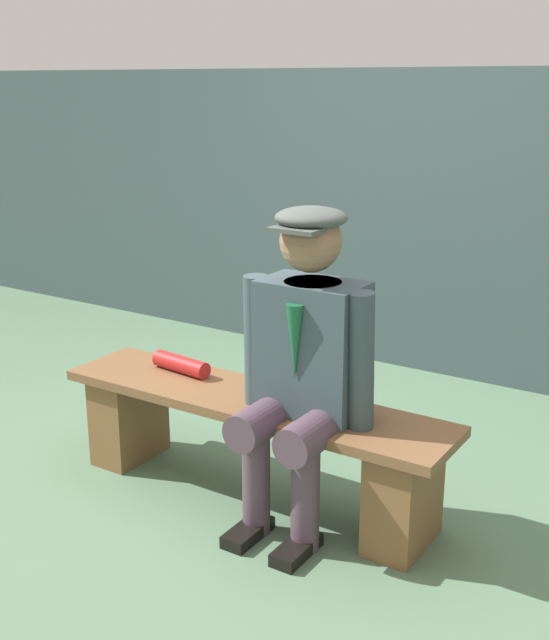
{
  "coord_description": "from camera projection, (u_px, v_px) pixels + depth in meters",
  "views": [
    {
      "loc": [
        -1.75,
        2.55,
        1.72
      ],
      "look_at": [
        -0.12,
        0.0,
        0.81
      ],
      "focal_mm": 44.96,
      "sensor_mm": 36.0,
      "label": 1
    }
  ],
  "objects": [
    {
      "name": "seated_man",
      "position": [
        305.0,
        359.0,
        3.06
      ],
      "size": [
        0.57,
        0.53,
        1.28
      ],
      "color": "#37474F",
      "rests_on": "ground"
    },
    {
      "name": "bench",
      "position": [
        252.0,
        434.0,
        3.38
      ],
      "size": [
        1.75,
        0.4,
        0.46
      ],
      "color": "brown",
      "rests_on": "ground"
    },
    {
      "name": "ground_plane",
      "position": [
        252.0,
        495.0,
        3.46
      ],
      "size": [
        30.0,
        30.0,
        0.0
      ],
      "primitive_type": "plane",
      "color": "#547457"
    },
    {
      "name": "stadium_wall",
      "position": [
        436.0,
        224.0,
        4.79
      ],
      "size": [
        12.0,
        0.24,
        1.79
      ],
      "primitive_type": "cube",
      "color": "#3D4F52",
      "rests_on": "ground"
    },
    {
      "name": "rolled_magazine",
      "position": [
        181.0,
        364.0,
        3.59
      ],
      "size": [
        0.3,
        0.11,
        0.08
      ],
      "primitive_type": "cylinder",
      "rotation": [
        0.0,
        1.57,
        -0.11
      ],
      "color": "#B21E1E",
      "rests_on": "bench"
    }
  ]
}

